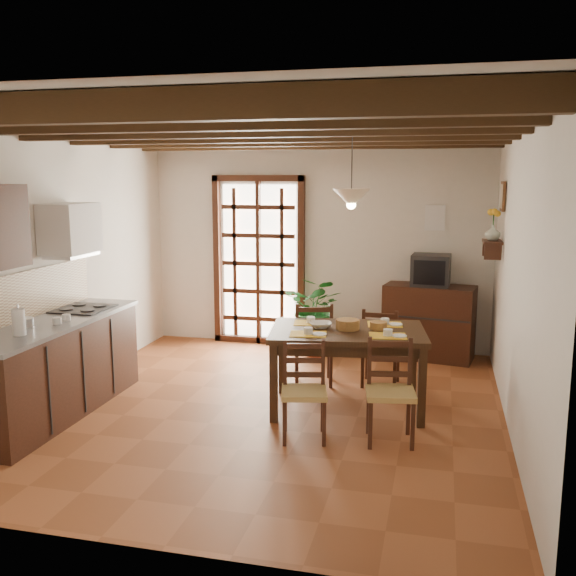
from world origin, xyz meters
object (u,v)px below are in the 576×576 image
(dining_table, at_px, (347,340))
(pendant_lamp, at_px, (351,196))
(chair_near_right, at_px, (390,410))
(sideboard, at_px, (429,322))
(chair_far_right, at_px, (381,361))
(potted_plant, at_px, (317,311))
(chair_far_left, at_px, (313,358))
(chair_near_left, at_px, (304,409))
(crt_tv, at_px, (431,270))
(kitchen_counter, at_px, (55,367))

(dining_table, distance_m, pendant_lamp, 1.38)
(chair_near_right, relative_size, pendant_lamp, 1.05)
(sideboard, bearing_deg, pendant_lamp, -100.85)
(chair_near_right, height_order, chair_far_right, chair_near_right)
(dining_table, height_order, pendant_lamp, pendant_lamp)
(chair_far_right, xyz_separation_m, potted_plant, (-0.92, 1.06, 0.30))
(chair_far_left, bearing_deg, chair_near_right, 110.88)
(chair_near_left, relative_size, chair_near_right, 0.96)
(chair_near_left, height_order, crt_tv, crt_tv)
(kitchen_counter, bearing_deg, pendant_lamp, 18.40)
(sideboard, bearing_deg, dining_table, -99.90)
(chair_far_right, distance_m, crt_tv, 1.56)
(dining_table, relative_size, chair_near_right, 1.81)
(pendant_lamp, bearing_deg, chair_near_right, -59.10)
(dining_table, bearing_deg, kitchen_counter, -171.92)
(sideboard, xyz_separation_m, crt_tv, (-0.00, -0.01, 0.65))
(sideboard, bearing_deg, kitchen_counter, -130.55)
(dining_table, relative_size, pendant_lamp, 1.90)
(crt_tv, bearing_deg, kitchen_counter, -136.81)
(chair_far_left, height_order, crt_tv, crt_tv)
(chair_near_right, bearing_deg, chair_far_left, 115.12)
(chair_far_right, height_order, pendant_lamp, pendant_lamp)
(chair_far_left, relative_size, sideboard, 0.85)
(chair_far_left, xyz_separation_m, pendant_lamp, (0.48, -0.60, 1.79))
(dining_table, xyz_separation_m, potted_plant, (-0.67, 1.86, -0.13))
(dining_table, xyz_separation_m, chair_near_left, (-0.26, -0.80, -0.43))
(chair_far_right, bearing_deg, sideboard, -109.52)
(chair_far_left, distance_m, pendant_lamp, 1.94)
(chair_far_right, bearing_deg, chair_near_right, 100.41)
(chair_far_left, bearing_deg, potted_plant, -94.11)
(chair_far_left, distance_m, chair_far_right, 0.74)
(kitchen_counter, bearing_deg, potted_plant, 52.67)
(chair_near_right, bearing_deg, kitchen_counter, 172.59)
(sideboard, relative_size, potted_plant, 0.50)
(dining_table, distance_m, potted_plant, 1.99)
(crt_tv, relative_size, pendant_lamp, 0.58)
(dining_table, bearing_deg, chair_far_left, 115.96)
(chair_far_right, bearing_deg, crt_tv, -109.62)
(dining_table, height_order, crt_tv, crt_tv)
(potted_plant, height_order, pendant_lamp, pendant_lamp)
(chair_far_left, height_order, sideboard, same)
(dining_table, height_order, potted_plant, potted_plant)
(chair_near_left, bearing_deg, kitchen_counter, 167.08)
(chair_near_left, height_order, chair_far_left, chair_far_left)
(chair_near_left, bearing_deg, potted_plant, 86.01)
(sideboard, relative_size, pendant_lamp, 1.29)
(chair_far_left, relative_size, potted_plant, 0.43)
(kitchen_counter, xyz_separation_m, sideboard, (3.43, 2.83, -0.01))
(sideboard, bearing_deg, potted_plant, -163.38)
(dining_table, xyz_separation_m, chair_near_right, (0.48, -0.70, -0.42))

